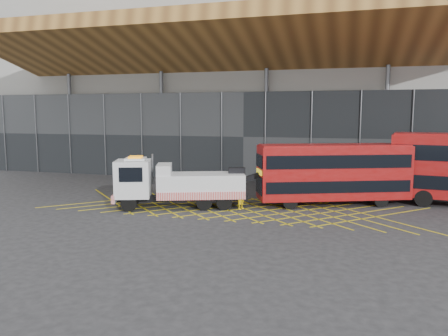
% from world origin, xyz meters
% --- Properties ---
extents(ground_plane, '(120.00, 120.00, 0.00)m').
position_xyz_m(ground_plane, '(0.00, 0.00, 0.00)').
color(ground_plane, '#252527').
extents(road_markings, '(24.76, 7.16, 0.01)m').
position_xyz_m(road_markings, '(4.00, 0.00, 0.01)').
color(road_markings, gold).
rests_on(road_markings, ground_plane).
extents(construction_building, '(55.00, 23.97, 18.00)m').
position_xyz_m(construction_building, '(1.92, 18.40, 8.98)').
color(construction_building, '#979791').
rests_on(construction_building, ground_plane).
extents(recovery_truck, '(9.68, 5.09, 3.44)m').
position_xyz_m(recovery_truck, '(0.39, -0.88, 1.59)').
color(recovery_truck, black).
rests_on(recovery_truck, ground_plane).
extents(bus_towed, '(10.11, 5.87, 4.07)m').
position_xyz_m(bus_towed, '(10.20, 2.77, 2.26)').
color(bus_towed, maroon).
rests_on(bus_towed, ground_plane).
extents(worker, '(0.58, 0.71, 1.66)m').
position_xyz_m(worker, '(4.63, -0.18, 0.83)').
color(worker, yellow).
rests_on(worker, ground_plane).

